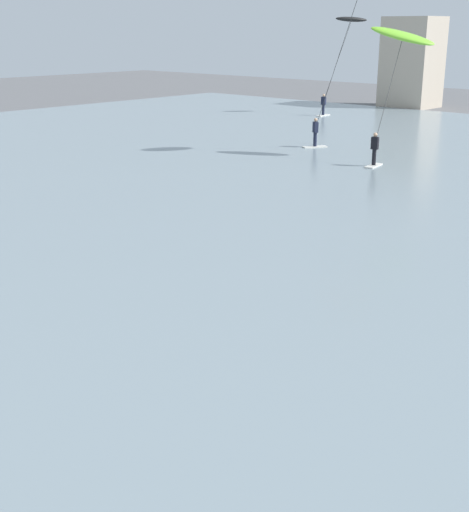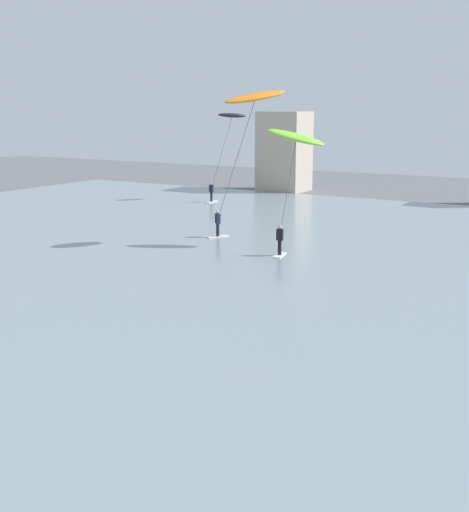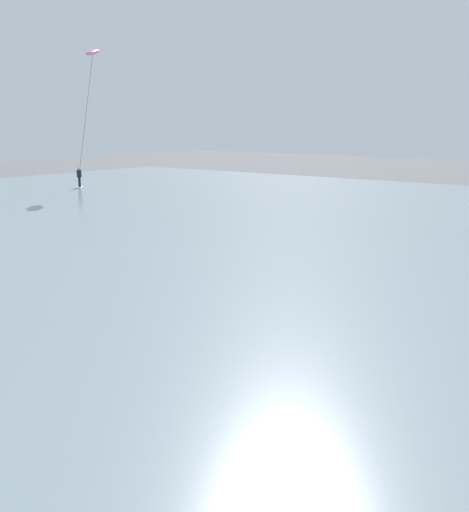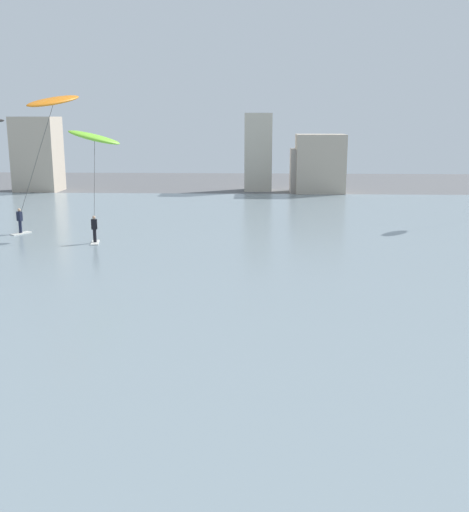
# 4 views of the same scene
# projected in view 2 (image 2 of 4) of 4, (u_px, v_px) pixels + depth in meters

# --- Properties ---
(water_bay) EXTENTS (84.00, 52.00, 0.10)m
(water_bay) POSITION_uv_depth(u_px,v_px,m) (402.00, 281.00, 30.07)
(water_bay) COLOR gray
(water_bay) RESTS_ON ground
(kitesurfer_lime) EXTENTS (3.33, 4.68, 6.79)m
(kitesurfer_lime) POSITION_uv_depth(u_px,v_px,m) (295.00, 147.00, 36.06)
(kitesurfer_lime) COLOR silver
(kitesurfer_lime) RESTS_ON water_bay
(kitesurfer_orange) EXTENTS (5.03, 3.66, 8.89)m
(kitesurfer_orange) POSITION_uv_depth(u_px,v_px,m) (252.00, 107.00, 36.47)
(kitesurfer_orange) COLOR silver
(kitesurfer_orange) RESTS_ON water_bay
(kitesurfer_black) EXTENTS (2.15, 4.39, 7.35)m
(kitesurfer_black) POSITION_uv_depth(u_px,v_px,m) (229.00, 127.00, 55.21)
(kitesurfer_black) COLOR silver
(kitesurfer_black) RESTS_ON water_bay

